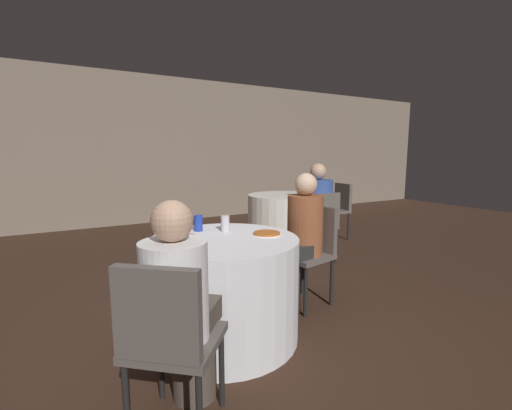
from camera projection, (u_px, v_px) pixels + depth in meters
ground_plane at (214, 337)px, 2.49m from camera, size 16.00×16.00×0.00m
wall_back at (118, 150)px, 6.26m from camera, size 16.00×0.06×2.80m
table_near at (225, 288)px, 2.45m from camera, size 1.06×1.06×0.74m
table_far at (284, 220)px, 5.04m from camera, size 1.08×1.08×0.74m
chair_near_southwest at (168, 334)px, 1.52m from camera, size 0.56×0.56×0.87m
chair_near_east at (311, 244)px, 3.03m from camera, size 0.47×0.47×0.87m
chair_far_south at (321, 220)px, 4.16m from camera, size 0.44×0.44×0.87m
chair_far_east at (338, 205)px, 5.38m from camera, size 0.45×0.44×0.87m
person_blue_shirt at (314, 210)px, 4.28m from camera, size 0.39×0.52×1.21m
person_floral_shirt at (299, 242)px, 2.91m from camera, size 0.49×0.35×1.17m
person_white_shirt at (182, 311)px, 1.68m from camera, size 0.44×0.46×1.12m
pizza_plate_near at (267, 234)px, 2.50m from camera, size 0.21×0.21×0.02m
soda_can_silver at (225, 223)px, 2.61m from camera, size 0.07×0.07×0.12m
soda_can_blue at (198, 223)px, 2.62m from camera, size 0.07×0.07×0.12m
soda_can_red at (189, 245)px, 1.99m from camera, size 0.07×0.07×0.12m
bottle_far at (300, 188)px, 4.75m from camera, size 0.09×0.09×0.24m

